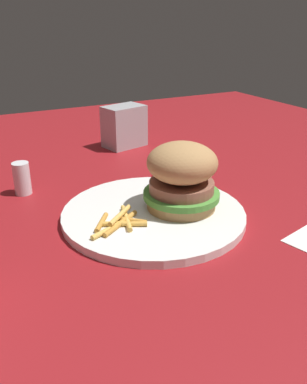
# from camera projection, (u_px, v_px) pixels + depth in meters

# --- Properties ---
(ground_plane) EXTENTS (1.60, 1.60, 0.00)m
(ground_plane) POSITION_uv_depth(u_px,v_px,m) (144.00, 215.00, 0.62)
(ground_plane) COLOR maroon
(plate) EXTENTS (0.27, 0.27, 0.01)m
(plate) POSITION_uv_depth(u_px,v_px,m) (154.00, 214.00, 0.61)
(plate) COLOR white
(plate) RESTS_ON ground_plane
(sandwich) EXTENTS (0.11, 0.11, 0.10)m
(sandwich) POSITION_uv_depth(u_px,v_px,m) (182.00, 176.00, 0.60)
(sandwich) COLOR tan
(sandwich) RESTS_ON plate
(fries_pile) EXTENTS (0.09, 0.07, 0.01)m
(fries_pile) POSITION_uv_depth(u_px,v_px,m) (119.00, 222.00, 0.56)
(fries_pile) COLOR gold
(fries_pile) RESTS_ON plate
(napkin_dispenser) EXTENTS (0.10, 0.08, 0.09)m
(napkin_dispenser) POSITION_uv_depth(u_px,v_px,m) (124.00, 126.00, 0.92)
(napkin_dispenser) COLOR #B7BABF
(napkin_dispenser) RESTS_ON ground_plane
(salt_shaker) EXTENTS (0.03, 0.03, 0.06)m
(salt_shaker) POSITION_uv_depth(u_px,v_px,m) (22.00, 178.00, 0.68)
(salt_shaker) COLOR white
(salt_shaker) RESTS_ON ground_plane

